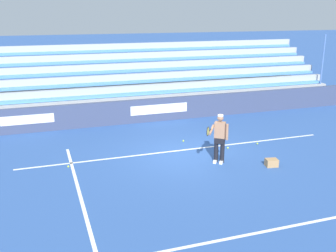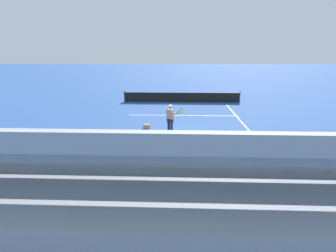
% 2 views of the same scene
% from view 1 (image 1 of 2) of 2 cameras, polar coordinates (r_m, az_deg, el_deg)
% --- Properties ---
extents(ground_plane, '(160.00, 160.00, 0.00)m').
position_cam_1_polar(ground_plane, '(14.50, 2.72, -4.17)').
color(ground_plane, '#2D5193').
extents(court_baseline_white, '(12.00, 0.10, 0.01)m').
position_cam_1_polar(court_baseline_white, '(14.94, 2.02, -3.52)').
color(court_baseline_white, white).
rests_on(court_baseline_white, ground).
extents(court_sideline_white, '(0.10, 12.00, 0.01)m').
position_cam_1_polar(court_sideline_white, '(10.05, -11.38, -14.34)').
color(court_sideline_white, white).
rests_on(court_sideline_white, ground).
extents(court_service_line_white, '(8.22, 0.10, 0.01)m').
position_cam_1_polar(court_service_line_white, '(10.08, 14.56, -14.45)').
color(court_service_line_white, white).
rests_on(court_service_line_white, ground).
extents(back_wall_sponsor_board, '(22.33, 0.25, 1.10)m').
position_cam_1_polar(back_wall_sponsor_board, '(18.68, -2.65, 2.30)').
color(back_wall_sponsor_board, '#384260').
rests_on(back_wall_sponsor_board, ground).
extents(bleacher_stand, '(21.22, 4.00, 3.85)m').
position_cam_1_polar(bleacher_stand, '(21.11, -4.63, 4.58)').
color(bleacher_stand, '#9EA3A8').
rests_on(bleacher_stand, ground).
extents(tennis_player, '(0.98, 0.79, 1.71)m').
position_cam_1_polar(tennis_player, '(13.57, 7.46, -1.74)').
color(tennis_player, black).
rests_on(tennis_player, ground).
extents(ball_box_cardboard, '(0.45, 0.36, 0.26)m').
position_cam_1_polar(ball_box_cardboard, '(13.84, 14.79, -5.17)').
color(ball_box_cardboard, '#A87F51').
rests_on(ball_box_cardboard, ground).
extents(tennis_ball_toward_net, '(0.07, 0.07, 0.07)m').
position_cam_1_polar(tennis_ball_toward_net, '(15.26, 8.68, -3.15)').
color(tennis_ball_toward_net, '#CCE533').
rests_on(tennis_ball_toward_net, ground).
extents(tennis_ball_on_baseline, '(0.07, 0.07, 0.07)m').
position_cam_1_polar(tennis_ball_on_baseline, '(15.89, 2.24, -2.17)').
color(tennis_ball_on_baseline, '#CCE533').
rests_on(tennis_ball_on_baseline, ground).
extents(tennis_ball_near_player, '(0.07, 0.07, 0.07)m').
position_cam_1_polar(tennis_ball_near_player, '(13.74, -14.26, -5.72)').
color(tennis_ball_near_player, '#CCE533').
rests_on(tennis_ball_near_player, ground).
extents(tennis_ball_by_box, '(0.07, 0.07, 0.07)m').
position_cam_1_polar(tennis_ball_by_box, '(15.96, 12.84, -2.50)').
color(tennis_ball_by_box, '#CCE533').
rests_on(tennis_ball_by_box, ground).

